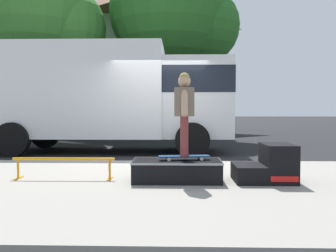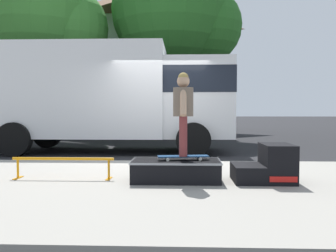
{
  "view_description": "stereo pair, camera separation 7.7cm",
  "coord_description": "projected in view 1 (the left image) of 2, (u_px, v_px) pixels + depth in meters",
  "views": [
    {
      "loc": [
        0.48,
        -8.36,
        1.2
      ],
      "look_at": [
        0.27,
        -1.27,
        0.9
      ],
      "focal_mm": 39.1,
      "sensor_mm": 36.0,
      "label": 1
    },
    {
      "loc": [
        0.55,
        -8.36,
        1.2
      ],
      "look_at": [
        0.27,
        -1.27,
        0.9
      ],
      "focal_mm": 39.1,
      "sensor_mm": 36.0,
      "label": 2
    }
  ],
  "objects": [
    {
      "name": "skateboard",
      "position": [
        184.0,
        156.0,
        5.6
      ],
      "size": [
        0.8,
        0.31,
        0.07
      ],
      "color": "navy",
      "rests_on": "skate_box"
    },
    {
      "name": "street_tree_main",
      "position": [
        176.0,
        15.0,
        15.29
      ],
      "size": [
        5.45,
        4.95,
        7.84
      ],
      "color": "brown",
      "rests_on": "ground"
    },
    {
      "name": "box_truck",
      "position": [
        111.0,
        94.0,
        10.58
      ],
      "size": [
        6.91,
        2.63,
        3.05
      ],
      "color": "white",
      "rests_on": "ground"
    },
    {
      "name": "sidewalk_slab",
      "position": [
        146.0,
        188.0,
        5.41
      ],
      "size": [
        50.0,
        5.0,
        0.12
      ],
      "primitive_type": "cube",
      "color": "gray",
      "rests_on": "ground"
    },
    {
      "name": "grind_rail",
      "position": [
        64.0,
        163.0,
        5.79
      ],
      "size": [
        1.63,
        0.28,
        0.34
      ],
      "color": "orange",
      "rests_on": "sidewalk_slab"
    },
    {
      "name": "skate_box",
      "position": [
        177.0,
        170.0,
        5.62
      ],
      "size": [
        1.35,
        0.72,
        0.32
      ],
      "color": "black",
      "rests_on": "sidewalk_slab"
    },
    {
      "name": "kicker_ramp",
      "position": [
        269.0,
        166.0,
        5.57
      ],
      "size": [
        0.89,
        0.72,
        0.57
      ],
      "color": "black",
      "rests_on": "sidewalk_slab"
    },
    {
      "name": "skater_kid",
      "position": [
        184.0,
        107.0,
        5.57
      ],
      "size": [
        0.31,
        0.65,
        1.27
      ],
      "color": "brown",
      "rests_on": "skateboard"
    },
    {
      "name": "ground_plane",
      "position": [
        158.0,
        163.0,
        8.41
      ],
      "size": [
        140.0,
        140.0,
        0.0
      ],
      "primitive_type": "plane",
      "color": "black"
    },
    {
      "name": "house_behind",
      "position": [
        128.0,
        60.0,
        21.69
      ],
      "size": [
        9.54,
        8.22,
        8.4
      ],
      "color": "silver",
      "rests_on": "ground"
    },
    {
      "name": "street_tree_neighbour",
      "position": [
        43.0,
        17.0,
        14.48
      ],
      "size": [
        5.12,
        4.65,
        7.41
      ],
      "color": "brown",
      "rests_on": "ground"
    }
  ]
}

